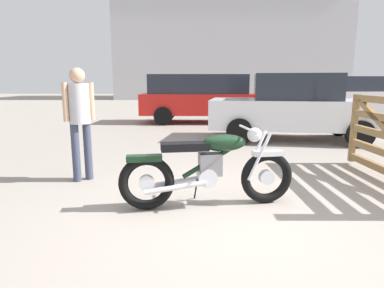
{
  "coord_description": "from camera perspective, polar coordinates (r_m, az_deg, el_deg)",
  "views": [
    {
      "loc": [
        -0.32,
        -3.29,
        1.44
      ],
      "look_at": [
        -0.59,
        1.72,
        0.5
      ],
      "focal_mm": 30.36,
      "sensor_mm": 36.0,
      "label": 1
    }
  ],
  "objects": [
    {
      "name": "ground_plane",
      "position": [
        3.61,
        8.09,
        -13.04
      ],
      "size": [
        80.0,
        80.0,
        0.0
      ],
      "primitive_type": "plane",
      "color": "gray"
    },
    {
      "name": "vintage_motorcycle",
      "position": [
        3.81,
        3.14,
        -4.43
      ],
      "size": [
        2.06,
        0.68,
        0.94
      ],
      "rotation": [
        0.0,
        0.0,
        0.21
      ],
      "color": "black",
      "rests_on": "ground_plane"
    },
    {
      "name": "bystander",
      "position": [
        5.02,
        -19.17,
        5.22
      ],
      "size": [
        0.37,
        0.33,
        1.66
      ],
      "rotation": [
        0.0,
        0.0,
        5.42
      ],
      "color": "#383D51",
      "rests_on": "ground_plane"
    },
    {
      "name": "white_estate_far",
      "position": [
        12.03,
        1.97,
        8.28
      ],
      "size": [
        4.76,
        2.1,
        1.74
      ],
      "rotation": [
        0.0,
        0.0,
        0.04
      ],
      "color": "black",
      "rests_on": "ground_plane"
    },
    {
      "name": "blue_hatchback_right",
      "position": [
        8.71,
        17.48,
        6.19
      ],
      "size": [
        4.36,
        2.27,
        1.67
      ],
      "rotation": [
        0.0,
        0.0,
        -0.11
      ],
      "color": "black",
      "rests_on": "ground_plane"
    },
    {
      "name": "dark_sedan_left",
      "position": [
        16.98,
        24.25,
        8.05
      ],
      "size": [
        4.86,
        2.33,
        1.74
      ],
      "rotation": [
        0.0,
        0.0,
        3.24
      ],
      "color": "black",
      "rests_on": "ground_plane"
    },
    {
      "name": "industrial_building",
      "position": [
        33.5,
        6.23,
        17.09
      ],
      "size": [
        21.81,
        11.61,
        20.58
      ],
      "rotation": [
        0.0,
        0.0,
        0.09
      ],
      "color": "#B2B2B7",
      "rests_on": "ground_plane"
    }
  ]
}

